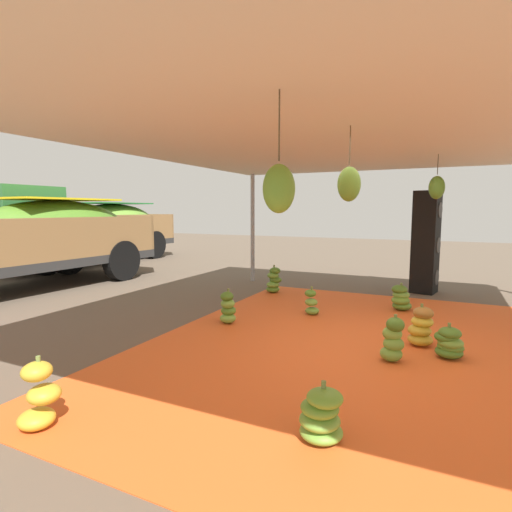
% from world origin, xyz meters
% --- Properties ---
extents(ground_plane, '(40.00, 40.00, 0.00)m').
position_xyz_m(ground_plane, '(0.00, 3.00, 0.00)').
color(ground_plane, brown).
extents(tarp_orange, '(6.71, 5.05, 0.01)m').
position_xyz_m(tarp_orange, '(0.00, 0.00, 0.01)').
color(tarp_orange, '#E05B23').
rests_on(tarp_orange, ground).
extents(tent_canopy, '(8.00, 7.00, 2.68)m').
position_xyz_m(tent_canopy, '(-0.01, -0.09, 2.59)').
color(tent_canopy, '#9EA0A5').
rests_on(tent_canopy, ground).
extents(banana_bunch_0, '(0.36, 0.33, 0.55)m').
position_xyz_m(banana_bunch_0, '(-0.34, -0.53, 0.25)').
color(banana_bunch_0, '#6B9E38').
rests_on(banana_bunch_0, tarp_orange).
extents(banana_bunch_1, '(0.47, 0.46, 0.48)m').
position_xyz_m(banana_bunch_1, '(-2.29, -0.24, 0.21)').
color(banana_bunch_1, '#6B9E38').
rests_on(banana_bunch_1, tarp_orange).
extents(banana_bunch_2, '(0.38, 0.38, 0.59)m').
position_xyz_m(banana_bunch_2, '(2.65, 2.24, 0.26)').
color(banana_bunch_2, '#518428').
rests_on(banana_bunch_2, tarp_orange).
extents(banana_bunch_3, '(0.39, 0.42, 0.42)m').
position_xyz_m(banana_bunch_3, '(0.06, -1.12, 0.18)').
color(banana_bunch_3, '#477523').
rests_on(banana_bunch_3, tarp_orange).
extents(banana_bunch_4, '(0.41, 0.41, 0.49)m').
position_xyz_m(banana_bunch_4, '(2.22, -0.36, 0.22)').
color(banana_bunch_4, '#518428').
rests_on(banana_bunch_4, tarp_orange).
extents(banana_bunch_5, '(0.32, 0.32, 0.54)m').
position_xyz_m(banana_bunch_5, '(0.21, 1.98, 0.24)').
color(banana_bunch_5, '#75A83D').
rests_on(banana_bunch_5, tarp_orange).
extents(banana_bunch_6, '(0.42, 0.42, 0.54)m').
position_xyz_m(banana_bunch_6, '(0.39, -0.79, 0.24)').
color(banana_bunch_6, gold).
rests_on(banana_bunch_6, tarp_orange).
extents(banana_bunch_7, '(0.32, 0.32, 0.48)m').
position_xyz_m(banana_bunch_7, '(1.26, 0.97, 0.20)').
color(banana_bunch_7, '#6B9E38').
rests_on(banana_bunch_7, tarp_orange).
extents(banana_bunch_8, '(0.39, 0.39, 0.59)m').
position_xyz_m(banana_bunch_8, '(-3.08, 1.85, 0.26)').
color(banana_bunch_8, gold).
rests_on(banana_bunch_8, tarp_orange).
extents(cargo_truck_far, '(6.43, 2.46, 2.40)m').
position_xyz_m(cargo_truck_far, '(4.19, 9.68, 1.25)').
color(cargo_truck_far, '#2D2D2D').
rests_on(cargo_truck_far, ground).
extents(speaker_stack, '(0.60, 0.57, 2.16)m').
position_xyz_m(speaker_stack, '(4.10, -0.64, 1.08)').
color(speaker_stack, black).
rests_on(speaker_stack, ground).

